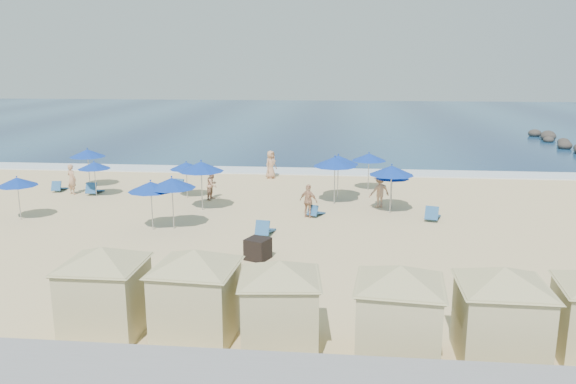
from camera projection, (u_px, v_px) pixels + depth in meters
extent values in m
plane|color=beige|center=(256.00, 237.00, 24.65)|extent=(160.00, 160.00, 0.00)
cube|color=navy|center=(317.00, 119.00, 78.00)|extent=(160.00, 80.00, 0.06)
cube|color=white|center=(290.00, 171.00, 39.68)|extent=(160.00, 2.50, 0.08)
ellipsoid|color=#292522|center=(565.00, 146.00, 49.96)|extent=(1.24, 1.24, 0.81)
ellipsoid|color=#292522|center=(564.00, 144.00, 51.37)|extent=(1.16, 1.16, 0.75)
ellipsoid|color=#292522|center=(563.00, 142.00, 52.78)|extent=(1.08, 1.08, 0.70)
ellipsoid|color=#292522|center=(548.00, 140.00, 54.32)|extent=(1.00, 1.00, 0.65)
ellipsoid|color=#292522|center=(548.00, 137.00, 55.70)|extent=(1.48, 1.48, 0.96)
ellipsoid|color=#292522|center=(548.00, 135.00, 57.12)|extent=(1.40, 1.40, 0.91)
ellipsoid|color=#292522|center=(535.00, 133.00, 58.66)|extent=(1.32, 1.32, 0.86)
cube|color=black|center=(258.00, 249.00, 21.78)|extent=(1.08, 1.08, 0.83)
cube|color=#C8BB89|center=(105.00, 299.00, 15.68)|extent=(2.03, 2.03, 2.03)
cube|color=tan|center=(103.00, 264.00, 15.46)|extent=(2.13, 2.13, 0.08)
pyramid|color=tan|center=(101.00, 247.00, 15.35)|extent=(4.45, 4.45, 0.51)
cube|color=#C8BB89|center=(197.00, 303.00, 15.40)|extent=(2.18, 2.18, 2.05)
cube|color=tan|center=(195.00, 267.00, 15.17)|extent=(2.29, 2.29, 0.08)
pyramid|color=tan|center=(195.00, 249.00, 15.06)|extent=(4.48, 4.48, 0.51)
cube|color=#C8BB89|center=(280.00, 313.00, 14.88)|extent=(2.14, 2.14, 1.95)
cube|color=tan|center=(280.00, 278.00, 14.66)|extent=(2.24, 2.24, 0.08)
pyramid|color=tan|center=(280.00, 261.00, 14.56)|extent=(4.25, 4.25, 0.49)
cube|color=#C8BB89|center=(398.00, 322.00, 14.27)|extent=(2.22, 2.22, 2.03)
cube|color=tan|center=(400.00, 284.00, 14.04)|extent=(2.33, 2.33, 0.08)
pyramid|color=tan|center=(401.00, 265.00, 13.93)|extent=(4.43, 4.43, 0.51)
cube|color=#C8BB89|center=(500.00, 324.00, 14.14)|extent=(2.07, 2.07, 2.04)
cube|color=tan|center=(503.00, 286.00, 13.91)|extent=(2.17, 2.17, 0.08)
pyramid|color=tan|center=(505.00, 267.00, 13.80)|extent=(4.46, 4.46, 0.51)
cylinder|color=#A5A8AD|center=(95.00, 182.00, 32.05)|extent=(0.04, 0.04, 1.66)
cone|color=#0E329B|center=(94.00, 165.00, 31.83)|extent=(1.83, 1.83, 0.39)
sphere|color=#0E329B|center=(94.00, 161.00, 31.78)|extent=(0.07, 0.07, 0.07)
cylinder|color=#A5A8AD|center=(19.00, 202.00, 27.23)|extent=(0.05, 0.05, 1.74)
cone|color=#0E329B|center=(17.00, 182.00, 27.00)|extent=(1.92, 1.92, 0.41)
sphere|color=#0E329B|center=(16.00, 176.00, 26.95)|extent=(0.07, 0.07, 0.07)
cylinder|color=#A5A8AD|center=(89.00, 172.00, 34.48)|extent=(0.05, 0.05, 1.94)
cone|color=#0E329B|center=(87.00, 153.00, 34.23)|extent=(2.15, 2.15, 0.46)
sphere|color=#0E329B|center=(87.00, 149.00, 34.17)|extent=(0.08, 0.08, 0.08)
cylinder|color=#A5A8AD|center=(152.00, 210.00, 25.55)|extent=(0.05, 0.05, 1.86)
cone|color=#0E329B|center=(151.00, 186.00, 25.30)|extent=(2.06, 2.06, 0.44)
sphere|color=#0E329B|center=(150.00, 181.00, 25.24)|extent=(0.08, 0.08, 0.08)
cylinder|color=#A5A8AD|center=(187.00, 183.00, 31.77)|extent=(0.04, 0.04, 1.69)
cone|color=#0E329B|center=(186.00, 166.00, 31.55)|extent=(1.86, 1.86, 0.40)
sphere|color=#0E329B|center=(186.00, 161.00, 31.50)|extent=(0.07, 0.07, 0.07)
cylinder|color=#A5A8AD|center=(202.00, 190.00, 28.98)|extent=(0.06, 0.06, 2.12)
cone|color=#0E329B|center=(201.00, 166.00, 28.70)|extent=(2.34, 2.34, 0.50)
sphere|color=#0E329B|center=(201.00, 161.00, 28.63)|extent=(0.09, 0.09, 0.09)
cylinder|color=#A5A8AD|center=(173.00, 208.00, 25.69)|extent=(0.05, 0.05, 1.98)
cone|color=#0E329B|center=(172.00, 183.00, 25.43)|extent=(2.19, 2.19, 0.47)
sphere|color=#0E329B|center=(172.00, 177.00, 25.37)|extent=(0.08, 0.08, 0.08)
cylinder|color=#A5A8AD|center=(338.00, 181.00, 31.33)|extent=(0.05, 0.05, 2.06)
cone|color=#0E329B|center=(338.00, 160.00, 31.06)|extent=(2.27, 2.27, 0.49)
sphere|color=#0E329B|center=(338.00, 155.00, 31.00)|extent=(0.09, 0.09, 0.09)
cylinder|color=#A5A8AD|center=(334.00, 185.00, 30.32)|extent=(0.06, 0.06, 2.12)
cone|color=#0E329B|center=(335.00, 162.00, 30.04)|extent=(2.35, 2.35, 0.50)
sphere|color=#0E329B|center=(335.00, 156.00, 29.97)|extent=(0.09, 0.09, 0.09)
cylinder|color=#A5A8AD|center=(368.00, 175.00, 33.61)|extent=(0.05, 0.05, 1.86)
cone|color=#0E329B|center=(369.00, 157.00, 33.36)|extent=(2.05, 2.05, 0.44)
sphere|color=#0E329B|center=(369.00, 153.00, 33.30)|extent=(0.08, 0.08, 0.08)
cylinder|color=#A5A8AD|center=(392.00, 193.00, 29.48)|extent=(0.04, 0.04, 1.63)
cone|color=#0E329B|center=(392.00, 175.00, 29.26)|extent=(1.80, 1.80, 0.39)
sphere|color=#0E329B|center=(393.00, 171.00, 29.21)|extent=(0.07, 0.07, 0.07)
cylinder|color=#A5A8AD|center=(391.00, 194.00, 28.39)|extent=(0.05, 0.05, 2.04)
cone|color=#0E329B|center=(392.00, 170.00, 28.12)|extent=(2.25, 2.25, 0.48)
sphere|color=#0E329B|center=(392.00, 165.00, 28.05)|extent=(0.09, 0.09, 0.09)
cube|color=#26578D|center=(60.00, 188.00, 33.68)|extent=(0.64, 1.21, 0.32)
cube|color=#26578D|center=(56.00, 186.00, 33.15)|extent=(0.57, 0.36, 0.57)
cube|color=#26578D|center=(95.00, 190.00, 32.96)|extent=(0.65, 1.32, 0.36)
cube|color=#26578D|center=(91.00, 188.00, 32.37)|extent=(0.62, 0.37, 0.63)
cube|color=#26578D|center=(183.00, 187.00, 33.96)|extent=(0.93, 1.43, 0.36)
cube|color=#26578D|center=(178.00, 184.00, 33.40)|extent=(0.69, 0.50, 0.64)
cube|color=#26578D|center=(266.00, 230.00, 25.06)|extent=(0.79, 1.39, 0.36)
cube|color=#26578D|center=(262.00, 228.00, 24.47)|extent=(0.66, 0.44, 0.64)
cube|color=#26578D|center=(317.00, 213.00, 28.15)|extent=(0.89, 1.19, 0.30)
cube|color=#26578D|center=(313.00, 210.00, 27.72)|extent=(0.58, 0.47, 0.52)
cube|color=#26578D|center=(433.00, 216.00, 27.47)|extent=(0.97, 1.45, 0.37)
cube|color=#26578D|center=(432.00, 213.00, 26.90)|extent=(0.70, 0.52, 0.65)
imported|color=tan|center=(72.00, 179.00, 32.61)|extent=(0.77, 0.69, 1.77)
imported|color=tan|center=(212.00, 185.00, 31.40)|extent=(0.80, 0.92, 1.64)
imported|color=tan|center=(309.00, 201.00, 27.64)|extent=(1.06, 0.80, 1.67)
imported|color=tan|center=(379.00, 191.00, 29.60)|extent=(1.33, 1.11, 1.79)
imported|color=tan|center=(271.00, 165.00, 37.15)|extent=(1.01, 1.08, 1.86)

